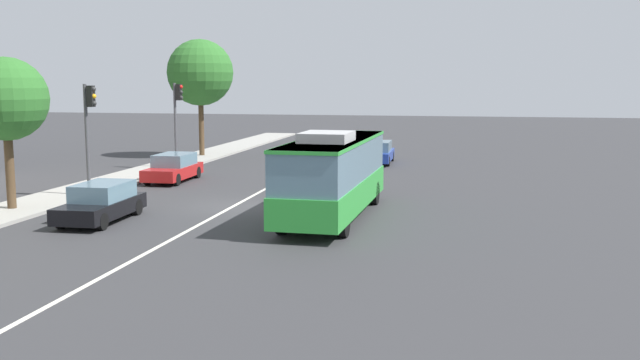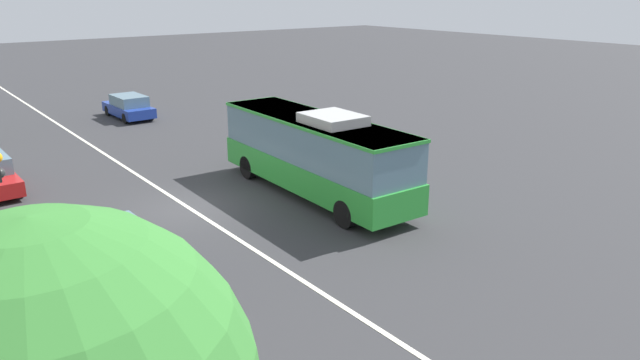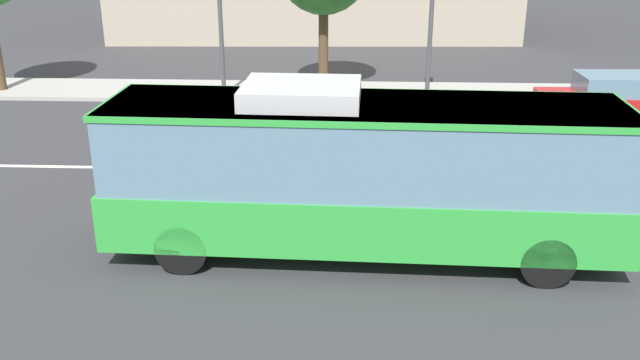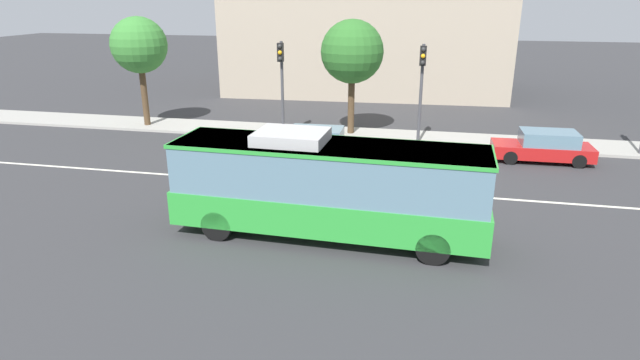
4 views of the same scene
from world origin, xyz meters
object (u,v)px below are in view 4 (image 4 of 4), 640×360
(sedan_red, at_px, (544,146))
(traffic_light_near_corner, at_px, (281,73))
(street_tree_kerbside_centre, at_px, (352,52))
(sedan_black, at_px, (313,143))
(street_tree_kerbside_left, at_px, (139,46))
(transit_bus, at_px, (328,184))
(traffic_light_mid_block, at_px, (422,78))

(sedan_red, xyz_separation_m, traffic_light_near_corner, (-13.28, 1.62, 2.84))
(street_tree_kerbside_centre, bearing_deg, sedan_red, -17.13)
(sedan_red, height_order, street_tree_kerbside_centre, street_tree_kerbside_centre)
(sedan_black, bearing_deg, sedan_red, -172.99)
(street_tree_kerbside_centre, bearing_deg, traffic_light_near_corner, -159.17)
(street_tree_kerbside_left, bearing_deg, traffic_light_near_corner, -5.24)
(transit_bus, height_order, street_tree_kerbside_centre, street_tree_kerbside_centre)
(sedan_black, relative_size, traffic_light_mid_block, 0.88)
(traffic_light_near_corner, height_order, street_tree_kerbside_centre, street_tree_kerbside_centre)
(transit_bus, bearing_deg, sedan_black, 107.59)
(transit_bus, height_order, street_tree_kerbside_left, street_tree_kerbside_left)
(sedan_black, height_order, traffic_light_mid_block, traffic_light_mid_block)
(sedan_black, bearing_deg, traffic_light_mid_block, -149.24)
(traffic_light_mid_block, relative_size, street_tree_kerbside_centre, 0.82)
(traffic_light_mid_block, xyz_separation_m, street_tree_kerbside_centre, (-3.79, 1.52, 1.02))
(transit_bus, relative_size, traffic_light_mid_block, 1.94)
(traffic_light_mid_block, bearing_deg, sedan_red, 75.45)
(street_tree_kerbside_left, height_order, street_tree_kerbside_centre, street_tree_kerbside_left)
(street_tree_kerbside_centre, bearing_deg, transit_bus, -84.42)
(sedan_red, xyz_separation_m, street_tree_kerbside_left, (-21.93, 2.42, 4.02))
(traffic_light_near_corner, bearing_deg, transit_bus, 17.12)
(traffic_light_mid_block, xyz_separation_m, street_tree_kerbside_left, (-16.02, 0.95, 1.18))
(traffic_light_mid_block, bearing_deg, traffic_light_near_corner, -91.75)
(transit_bus, distance_m, street_tree_kerbside_centre, 13.59)
(transit_bus, distance_m, traffic_light_near_corner, 12.95)
(sedan_red, bearing_deg, traffic_light_near_corner, -8.03)
(street_tree_kerbside_left, bearing_deg, traffic_light_mid_block, -3.38)
(street_tree_kerbside_left, bearing_deg, transit_bus, -43.12)
(traffic_light_mid_block, distance_m, street_tree_kerbside_centre, 4.21)
(sedan_red, bearing_deg, street_tree_kerbside_left, -7.35)
(sedan_black, xyz_separation_m, sedan_red, (10.83, 1.66, 0.00))
(traffic_light_mid_block, bearing_deg, street_tree_kerbside_left, -93.94)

